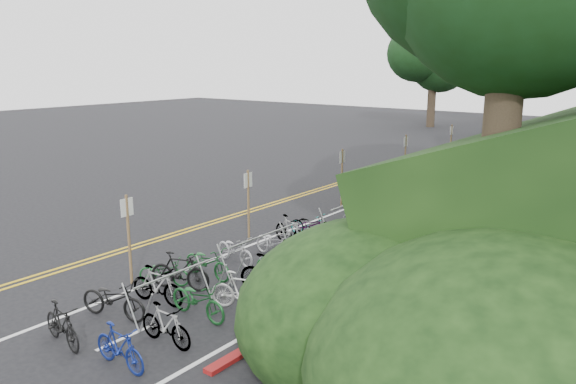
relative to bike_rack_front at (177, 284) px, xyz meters
name	(u,v)px	position (x,y,z in m)	size (l,w,h in m)	color
ground	(118,279)	(-3.16, 0.51, -0.80)	(120.00, 120.00, 0.00)	black
road_markings	(330,210)	(-2.52, 10.61, -0.80)	(7.47, 80.00, 0.01)	gold
red_curb	(465,220)	(2.54, 12.51, -0.75)	(0.25, 28.00, 0.10)	maroon
bike_rack_front	(177,284)	(0.00, 0.00, 0.00)	(1.12, 2.55, 1.12)	#A0A1A2
bike_racks_rest	(414,186)	(-0.16, 13.51, 0.05)	(1.14, 23.00, 1.17)	#A0A1A2
signpost_near	(129,233)	(-2.58, 0.57, 0.66)	(0.08, 0.40, 2.56)	brown
signposts_rest	(376,164)	(-2.56, 14.51, 0.63)	(0.08, 18.40, 2.50)	brown
bike_front	(164,272)	(-1.74, 1.05, -0.41)	(1.48, 0.52, 0.78)	#144C1E
bike_valet	(229,270)	(-0.25, 2.09, -0.32)	(3.35, 11.41, 1.09)	black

